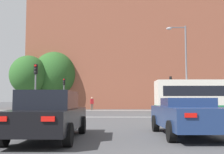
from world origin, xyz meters
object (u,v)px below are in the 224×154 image
at_px(pedestrian_walking_east, 92,103).
at_px(street_lamp_junction, 183,61).
at_px(traffic_light_near_left, 35,81).
at_px(pedestrian_waiting, 161,102).
at_px(car_roadster_right, 188,116).
at_px(traffic_light_far_right, 171,87).
at_px(traffic_light_far_left, 64,89).
at_px(car_saloon_left, 49,115).
at_px(bus_crossing_lead, 215,96).

bearing_deg(pedestrian_walking_east, street_lamp_junction, -64.07).
height_order(traffic_light_near_left, pedestrian_waiting, traffic_light_near_left).
relative_size(car_roadster_right, traffic_light_near_left, 1.16).
bearing_deg(traffic_light_near_left, traffic_light_far_right, 43.27).
distance_m(car_roadster_right, traffic_light_far_left, 26.03).
xyz_separation_m(traffic_light_far_right, traffic_light_far_left, (-13.04, 0.03, -0.15)).
xyz_separation_m(car_saloon_left, car_roadster_right, (4.63, 0.85, -0.08)).
bearing_deg(street_lamp_junction, bus_crossing_lead, 1.88).
distance_m(traffic_light_far_right, pedestrian_waiting, 2.22).
xyz_separation_m(car_saloon_left, pedestrian_walking_east, (-0.91, 26.32, 0.18)).
distance_m(bus_crossing_lead, traffic_light_near_left, 16.01).
relative_size(car_roadster_right, bus_crossing_lead, 0.44).
bearing_deg(car_roadster_right, street_lamp_junction, 75.77).
distance_m(bus_crossing_lead, street_lamp_junction, 4.34).
xyz_separation_m(bus_crossing_lead, traffic_light_far_left, (-15.48, 8.22, 1.00)).
distance_m(street_lamp_junction, pedestrian_waiting, 8.90).
bearing_deg(pedestrian_walking_east, bus_crossing_lead, -56.16).
height_order(street_lamp_junction, pedestrian_waiting, street_lamp_junction).
bearing_deg(street_lamp_junction, pedestrian_waiting, 96.16).
bearing_deg(traffic_light_far_right, car_roadster_right, -99.68).
height_order(car_saloon_left, traffic_light_near_left, traffic_light_near_left).
distance_m(car_roadster_right, traffic_light_far_right, 24.80).
height_order(car_saloon_left, traffic_light_far_right, traffic_light_far_right).
bearing_deg(traffic_light_near_left, car_roadster_right, -53.86).
bearing_deg(pedestrian_waiting, traffic_light_far_left, -49.92).
distance_m(car_saloon_left, street_lamp_junction, 19.33).
xyz_separation_m(car_roadster_right, bus_crossing_lead, (6.59, 16.17, 0.95)).
bearing_deg(street_lamp_junction, traffic_light_near_left, -162.53).
bearing_deg(traffic_light_far_left, pedestrian_walking_east, 17.72).
relative_size(car_roadster_right, traffic_light_far_left, 1.21).
height_order(car_roadster_right, traffic_light_near_left, traffic_light_near_left).
bearing_deg(car_roadster_right, pedestrian_walking_east, 101.10).
height_order(car_saloon_left, pedestrian_waiting, pedestrian_waiting).
distance_m(traffic_light_far_right, traffic_light_far_left, 13.04).
relative_size(car_saloon_left, traffic_light_far_right, 1.18).
height_order(bus_crossing_lead, traffic_light_near_left, traffic_light_near_left).
bearing_deg(traffic_light_far_right, pedestrian_walking_east, 173.51).
xyz_separation_m(car_saloon_left, traffic_light_far_left, (-4.25, 25.25, 1.87)).
relative_size(car_saloon_left, car_roadster_right, 1.03).
bearing_deg(car_roadster_right, car_saloon_left, -170.75).
distance_m(car_roadster_right, traffic_light_near_left, 15.15).
relative_size(car_roadster_right, pedestrian_waiting, 2.76).
distance_m(traffic_light_far_right, pedestrian_walking_east, 9.93).
distance_m(car_roadster_right, street_lamp_junction, 17.03).
bearing_deg(traffic_light_far_left, car_saloon_left, -80.44).
xyz_separation_m(traffic_light_far_left, pedestrian_walking_east, (3.35, 1.07, -1.69)).
distance_m(traffic_light_far_left, street_lamp_junction, 15.28).
bearing_deg(traffic_light_far_left, bus_crossing_lead, -27.98).
relative_size(traffic_light_far_right, pedestrian_walking_east, 2.54).
distance_m(traffic_light_near_left, pedestrian_waiting, 16.81).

